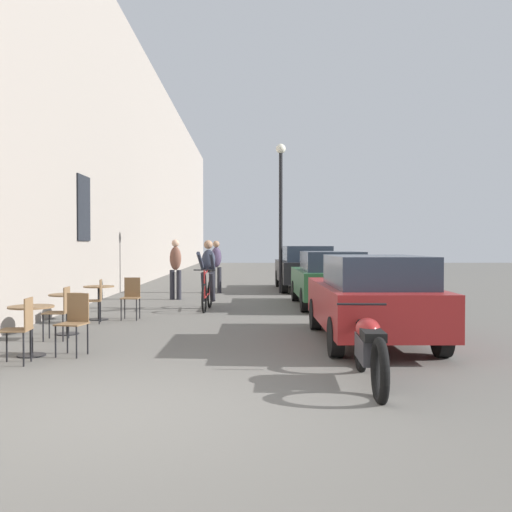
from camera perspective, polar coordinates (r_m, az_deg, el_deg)
ground_plane at (r=5.80m, az=-12.40°, el=-14.94°), size 88.00×88.00×0.00m
building_facade_left at (r=20.24m, az=-13.97°, el=10.16°), size 0.54×68.00×9.56m
cafe_table_near at (r=8.87m, az=-21.50°, el=-5.94°), size 0.64×0.64×0.72m
cafe_chair_near_toward_street at (r=8.32m, az=-22.41°, el=-6.44°), size 0.41×0.41×0.89m
cafe_chair_near_toward_wall at (r=8.75m, az=-17.65°, el=-6.04°), size 0.45×0.45×0.89m
cafe_table_mid at (r=10.76m, az=-18.29°, el=-4.68°), size 0.64×0.64×0.72m
cafe_chair_mid_toward_street at (r=10.17m, az=-18.91°, el=-5.04°), size 0.39×0.39×0.89m
cafe_table_far at (r=12.63m, az=-15.40°, el=-3.80°), size 0.64×0.64×0.72m
cafe_chair_far_toward_street at (r=12.55m, az=-12.33°, el=-3.83°), size 0.39×0.39×0.89m
cafe_chair_far_toward_wall at (r=12.09m, az=-15.71°, el=-4.04°), size 0.44×0.44×0.89m
cyclist_on_bicycle at (r=14.13m, az=-4.84°, el=-2.06°), size 0.52×1.76×1.74m
pedestrian_near at (r=16.76m, az=-8.03°, el=-0.96°), size 0.37×0.28×1.75m
pedestrian_mid at (r=18.91m, az=-3.98°, el=-0.75°), size 0.36×0.27×1.73m
street_lamp at (r=18.85m, az=2.48°, el=5.74°), size 0.32×0.32×4.90m
parked_car_nearest at (r=9.53m, az=11.44°, el=-4.07°), size 1.73×4.03×1.43m
parked_car_second at (r=14.87m, az=7.31°, el=-2.18°), size 1.71×4.01×1.43m
parked_car_third at (r=20.11m, az=4.89°, el=-1.12°), size 1.90×4.38×1.55m
parked_motorcycle at (r=6.79m, az=11.24°, el=-9.05°), size 0.62×2.15×0.92m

